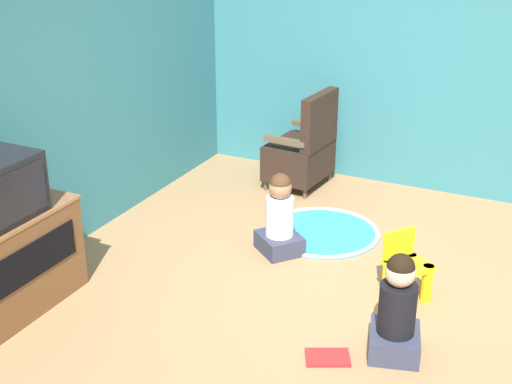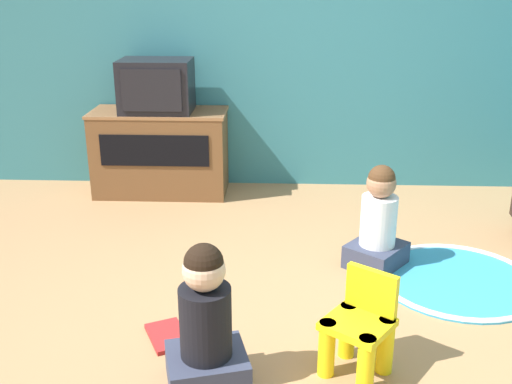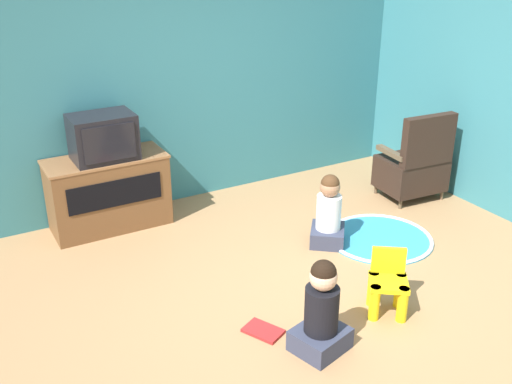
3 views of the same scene
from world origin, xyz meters
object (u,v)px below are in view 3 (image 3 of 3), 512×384
(tv_cabinet, at_px, (108,191))
(television, at_px, (103,137))
(yellow_kid_chair, at_px, (388,287))
(child_watching_left, at_px, (321,312))
(child_watching_center, at_px, (329,214))
(book, at_px, (263,331))
(black_armchair, at_px, (414,166))

(tv_cabinet, xyz_separation_m, television, (0.00, -0.02, 0.56))
(yellow_kid_chair, relative_size, child_watching_left, 0.70)
(child_watching_left, distance_m, child_watching_center, 1.56)
(child_watching_center, distance_m, book, 1.52)
(black_armchair, xyz_separation_m, book, (-2.60, -1.25, -0.36))
(tv_cabinet, height_order, child_watching_left, tv_cabinet)
(black_armchair, height_order, child_watching_center, black_armchair)
(black_armchair, distance_m, yellow_kid_chair, 2.22)
(black_armchair, bearing_deg, television, -12.50)
(child_watching_center, bearing_deg, child_watching_left, -179.12)
(television, xyz_separation_m, yellow_kid_chair, (1.40, -2.42, -0.72))
(book, bearing_deg, yellow_kid_chair, -129.61)
(television, bearing_deg, book, -78.54)
(yellow_kid_chair, bearing_deg, black_armchair, 77.89)
(black_armchair, distance_m, book, 2.90)
(tv_cabinet, height_order, yellow_kid_chair, tv_cabinet)
(tv_cabinet, xyz_separation_m, child_watching_left, (0.70, -2.56, -0.06))
(black_armchair, relative_size, yellow_kid_chair, 1.96)
(yellow_kid_chair, height_order, child_watching_left, child_watching_left)
(book, bearing_deg, child_watching_left, -170.50)
(yellow_kid_chair, relative_size, child_watching_center, 0.72)
(television, height_order, book, television)
(television, xyz_separation_m, child_watching_center, (1.65, -1.31, -0.63))
(tv_cabinet, bearing_deg, child_watching_center, -39.00)
(tv_cabinet, relative_size, child_watching_center, 1.65)
(tv_cabinet, bearing_deg, television, -90.00)
(child_watching_center, xyz_separation_m, book, (-1.20, -0.88, -0.28))
(television, relative_size, black_armchair, 0.60)
(child_watching_left, bearing_deg, book, 110.14)
(tv_cabinet, distance_m, yellow_kid_chair, 2.82)
(yellow_kid_chair, distance_m, child_watching_left, 0.72)
(black_armchair, xyz_separation_m, child_watching_center, (-1.39, -0.38, -0.08))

